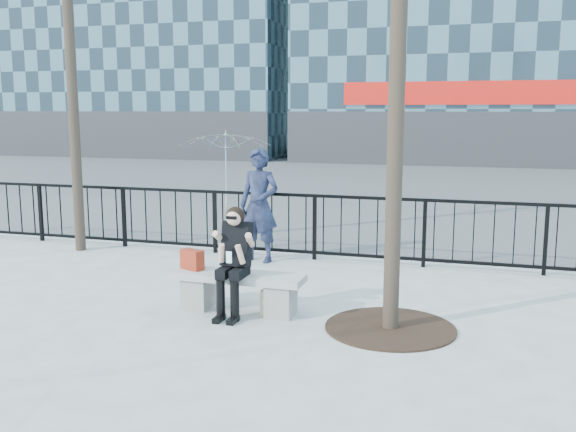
# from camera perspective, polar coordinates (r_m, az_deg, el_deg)

# --- Properties ---
(ground) EXTENTS (120.00, 120.00, 0.00)m
(ground) POSITION_cam_1_polar(r_m,az_deg,el_deg) (8.11, -4.39, -8.45)
(ground) COLOR gray
(ground) RESTS_ON ground
(street_surface) EXTENTS (60.00, 23.00, 0.01)m
(street_surface) POSITION_cam_1_polar(r_m,az_deg,el_deg) (22.51, 9.53, 2.97)
(street_surface) COLOR #474747
(street_surface) RESTS_ON ground
(railing) EXTENTS (14.00, 0.06, 1.10)m
(railing) POSITION_cam_1_polar(r_m,az_deg,el_deg) (10.75, 1.35, -0.93)
(railing) COLOR black
(railing) RESTS_ON ground
(tree_grate) EXTENTS (1.50, 1.50, 0.02)m
(tree_grate) POSITION_cam_1_polar(r_m,az_deg,el_deg) (7.57, 9.07, -9.78)
(tree_grate) COLOR black
(tree_grate) RESTS_ON ground
(bench_main) EXTENTS (1.65, 0.46, 0.49)m
(bench_main) POSITION_cam_1_polar(r_m,az_deg,el_deg) (8.03, -4.42, -6.40)
(bench_main) COLOR slate
(bench_main) RESTS_ON ground
(seated_woman) EXTENTS (0.50, 0.64, 1.34)m
(seated_woman) POSITION_cam_1_polar(r_m,az_deg,el_deg) (7.79, -4.88, -4.09)
(seated_woman) COLOR black
(seated_woman) RESTS_ON ground
(handbag) EXTENTS (0.34, 0.25, 0.25)m
(handbag) POSITION_cam_1_polar(r_m,az_deg,el_deg) (8.21, -8.51, -3.85)
(handbag) COLOR maroon
(handbag) RESTS_ON bench_main
(shopping_bag) EXTENTS (0.36, 0.16, 0.33)m
(shopping_bag) POSITION_cam_1_polar(r_m,az_deg,el_deg) (7.82, -1.14, -7.85)
(shopping_bag) COLOR beige
(shopping_bag) RESTS_ON ground
(standing_man) EXTENTS (0.74, 0.54, 1.87)m
(standing_man) POSITION_cam_1_polar(r_m,az_deg,el_deg) (10.52, -2.57, 0.96)
(standing_man) COLOR black
(standing_man) RESTS_ON ground
(vendor_umbrella) EXTENTS (2.53, 2.56, 2.01)m
(vendor_umbrella) POSITION_cam_1_polar(r_m,az_deg,el_deg) (15.71, -5.56, 3.98)
(vendor_umbrella) COLOR gold
(vendor_umbrella) RESTS_ON ground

